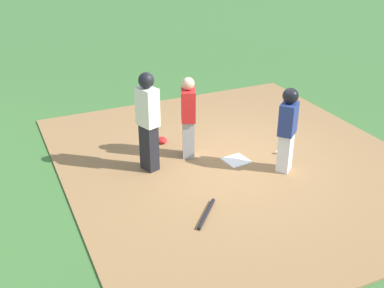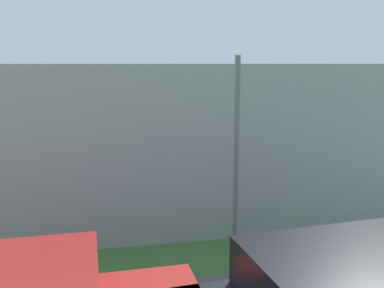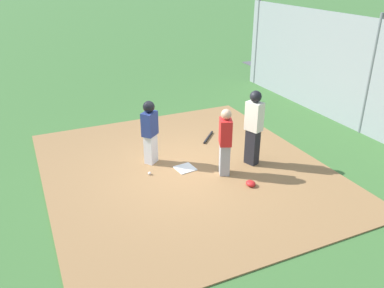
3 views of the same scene
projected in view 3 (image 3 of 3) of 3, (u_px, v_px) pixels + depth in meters
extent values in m
plane|color=#3D6B33|center=(185.00, 170.00, 9.47)|extent=(140.00, 140.00, 0.00)
cube|color=olive|center=(185.00, 169.00, 9.46)|extent=(7.20, 6.40, 0.03)
cube|color=white|center=(185.00, 168.00, 9.45)|extent=(0.49, 0.49, 0.02)
cube|color=#9E9EA3|center=(224.00, 159.00, 9.10)|extent=(0.36, 0.32, 0.76)
cube|color=red|center=(226.00, 132.00, 8.81)|extent=(0.45, 0.38, 0.60)
sphere|color=tan|center=(226.00, 114.00, 8.64)|extent=(0.24, 0.24, 0.24)
cube|color=black|center=(252.00, 147.00, 9.54)|extent=(0.36, 0.31, 0.88)
cube|color=beige|center=(254.00, 116.00, 9.21)|extent=(0.45, 0.37, 0.70)
sphere|color=black|center=(256.00, 97.00, 9.01)|extent=(0.27, 0.27, 0.27)
cube|color=silver|center=(151.00, 149.00, 9.62)|extent=(0.36, 0.37, 0.73)
cube|color=navy|center=(150.00, 124.00, 9.34)|extent=(0.44, 0.46, 0.58)
sphere|color=tan|center=(149.00, 108.00, 9.17)|extent=(0.23, 0.23, 0.23)
sphere|color=black|center=(149.00, 107.00, 9.16)|extent=(0.28, 0.28, 0.28)
cylinder|color=black|center=(208.00, 137.00, 11.08)|extent=(0.65, 0.60, 0.06)
ellipsoid|color=red|center=(251.00, 183.00, 8.71)|extent=(0.24, 0.20, 0.12)
sphere|color=white|center=(150.00, 173.00, 9.18)|extent=(0.07, 0.07, 0.07)
cube|color=#93999E|center=(370.00, 79.00, 10.89)|extent=(12.00, 0.05, 3.20)
cylinder|color=slate|center=(370.00, 76.00, 10.86)|extent=(0.10, 0.10, 3.35)
cylinder|color=slate|center=(257.00, 42.00, 15.57)|extent=(0.10, 0.10, 3.35)
cylinder|color=black|center=(382.00, 94.00, 13.80)|extent=(0.61, 0.23, 0.60)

